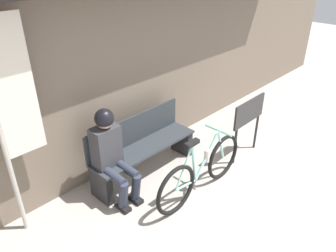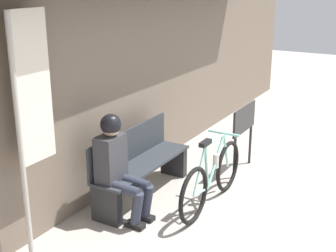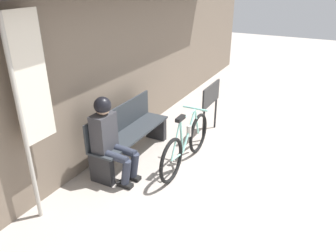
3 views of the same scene
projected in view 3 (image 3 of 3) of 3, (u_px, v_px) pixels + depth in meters
name	position (u px, v px, depth m)	size (l,w,h in m)	color
ground_plane	(307.00, 193.00, 4.33)	(24.00, 24.00, 0.00)	#ADA399
storefront_wall	(111.00, 45.00, 4.89)	(12.00, 0.56, 3.20)	#756656
park_bench_near	(128.00, 135.00, 5.02)	(1.61, 0.42, 0.84)	#2D3338
bicycle	(186.00, 144.00, 4.83)	(1.60, 0.40, 0.87)	black
person_seated	(109.00, 134.00, 4.37)	(0.34, 0.59, 1.21)	#2D3342
banner_pole	(29.00, 96.00, 3.43)	(0.45, 0.05, 2.34)	#B7B2A8
signboard	(211.00, 98.00, 5.65)	(0.74, 0.04, 0.93)	#232326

